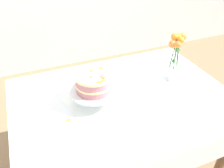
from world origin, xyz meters
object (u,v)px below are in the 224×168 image
at_px(cake_stand, 94,92).
at_px(flower_vase, 175,58).
at_px(dining_table, 124,109).
at_px(layer_cake, 94,82).

bearing_deg(cake_stand, flower_vase, 4.55).
height_order(dining_table, layer_cake, layer_cake).
height_order(layer_cake, flower_vase, flower_vase).
relative_size(cake_stand, flower_vase, 0.84).
relative_size(layer_cake, flower_vase, 0.64).
bearing_deg(flower_vase, cake_stand, -175.45).
bearing_deg(layer_cake, dining_table, -10.52).
xyz_separation_m(dining_table, cake_stand, (-0.19, 0.03, 0.17)).
distance_m(cake_stand, flower_vase, 0.61).
bearing_deg(flower_vase, dining_table, -168.63).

